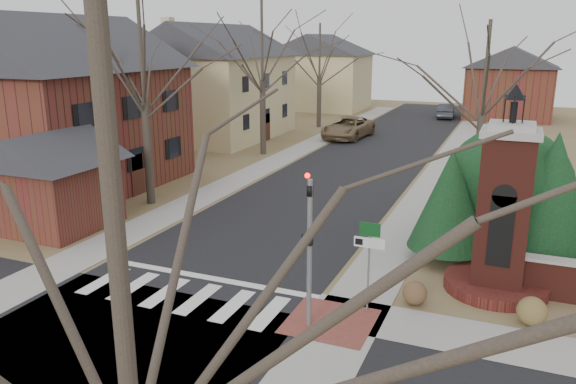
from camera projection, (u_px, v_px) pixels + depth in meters
The scene contains 28 objects.
ground at pixel (167, 307), 16.73m from camera, with size 120.00×120.00×0.00m, color brown.
main_street at pixel (361, 162), 36.34m from camera, with size 8.00×70.00×0.01m, color black.
cross_street at pixel (98, 358), 14.05m from camera, with size 120.00×8.00×0.01m, color black.
crosswalk_zone at pixel (181, 296), 17.44m from camera, with size 8.00×2.20×0.02m, color silver.
stop_bar at pixel (206, 277), 18.78m from camera, with size 8.00×0.35×0.02m, color silver.
sidewalk_right_main at pixel (444, 169), 34.43m from camera, with size 2.00×60.00×0.02m, color gray.
sidewalk_left at pixel (287, 156), 38.25m from camera, with size 2.00×60.00×0.02m, color gray.
curb_apron at pixel (330, 321), 15.85m from camera, with size 2.40×2.40×0.02m, color brown.
traffic_signal_pole at pixel (309, 238), 14.97m from camera, with size 0.28×0.41×4.50m.
sign_post at pixel (369, 249), 15.93m from camera, with size 0.90×0.07×2.75m.
brick_gate_monument at pixel (502, 225), 17.30m from camera, with size 3.20×3.20×6.47m.
house_brick_left at pixel (61, 100), 29.18m from camera, with size 9.80×11.80×9.42m.
house_stucco_left at pixel (215, 79), 44.54m from camera, with size 9.80×12.80×9.28m.
garage_left at pixel (52, 176), 23.27m from camera, with size 4.80×4.80×4.29m.
house_distant_left at pixel (320, 71), 62.81m from camera, with size 10.80×8.80×8.53m.
house_distant_right at pixel (510, 81), 55.62m from camera, with size 8.80×8.80×7.30m.
evergreen_near at pixel (450, 199), 19.72m from camera, with size 2.80×2.80×4.10m.
evergreen_mid at pixel (552, 191), 19.49m from camera, with size 3.40×3.40×4.70m.
evergreen_mass at pixel (507, 184), 21.26m from camera, with size 4.80×4.80×4.80m, color black.
bare_tree_0 at pixel (140, 39), 25.29m from camera, with size 8.05×8.05×11.15m.
bare_tree_1 at pixel (262, 34), 36.79m from camera, with size 8.40×8.40×11.64m.
bare_tree_2 at pixel (320, 47), 48.83m from camera, with size 7.35×7.35×10.19m.
bare_tree_3 at pixel (487, 61), 26.47m from camera, with size 7.00×7.00×9.70m.
bare_tree_4 at pixel (113, 205), 4.82m from camera, with size 6.65×6.65×9.21m.
pickup_truck at pixel (348, 128), 44.85m from camera, with size 2.79×6.04×1.68m, color brown.
distant_car at pixel (446, 111), 56.16m from camera, with size 1.54×4.40×1.45m, color #3A3C42.
dry_shrub_left at pixel (415, 293), 16.81m from camera, with size 0.74×0.74×0.74m, color brown.
dry_shrub_right at pixel (532, 311), 15.61m from camera, with size 0.82×0.82×0.82m, color brown.
Camera 1 is at (9.15, -12.69, 7.74)m, focal length 35.00 mm.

